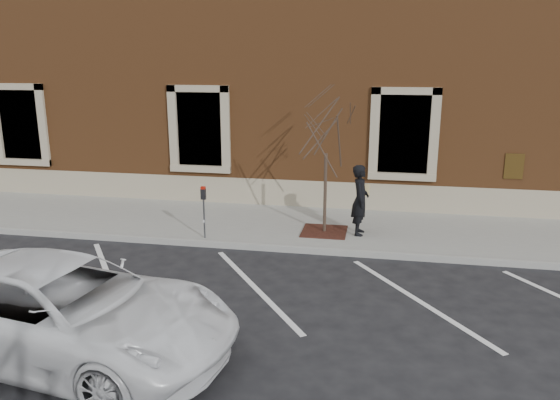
% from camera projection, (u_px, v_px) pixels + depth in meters
% --- Properties ---
extents(ground, '(120.00, 120.00, 0.00)m').
position_uv_depth(ground, '(275.00, 250.00, 13.12)').
color(ground, '#28282B').
rests_on(ground, ground).
extents(sidewalk_near, '(40.00, 3.50, 0.15)m').
position_uv_depth(sidewalk_near, '(288.00, 226.00, 14.76)').
color(sidewalk_near, '#9A9990').
rests_on(sidewalk_near, ground).
extents(curb_near, '(40.00, 0.12, 0.15)m').
position_uv_depth(curb_near, '(275.00, 248.00, 13.05)').
color(curb_near, '#9E9E99').
rests_on(curb_near, ground).
extents(parking_stripes, '(28.00, 4.40, 0.01)m').
position_uv_depth(parking_stripes, '(255.00, 287.00, 11.03)').
color(parking_stripes, silver).
rests_on(parking_stripes, ground).
extents(building_civic, '(40.00, 8.62, 8.00)m').
position_uv_depth(building_civic, '(317.00, 71.00, 19.45)').
color(building_civic, brown).
rests_on(building_civic, ground).
extents(man, '(0.44, 0.66, 1.78)m').
position_uv_depth(man, '(360.00, 200.00, 13.64)').
color(man, black).
rests_on(man, sidewalk_near).
extents(parking_meter, '(0.12, 0.09, 1.31)m').
position_uv_depth(parking_meter, '(204.00, 203.00, 13.33)').
color(parking_meter, '#595B60').
rests_on(parking_meter, sidewalk_near).
extents(tree_grate, '(1.13, 1.13, 0.03)m').
position_uv_depth(tree_grate, '(324.00, 231.00, 14.02)').
color(tree_grate, '#451E16').
rests_on(tree_grate, sidewalk_near).
extents(sapling, '(2.22, 2.22, 3.71)m').
position_uv_depth(sapling, '(326.00, 131.00, 13.36)').
color(sapling, '#3F2E26').
rests_on(sapling, sidewalk_near).
extents(white_truck, '(5.76, 3.30, 1.51)m').
position_uv_depth(white_truck, '(64.00, 310.00, 8.37)').
color(white_truck, white).
rests_on(white_truck, ground).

